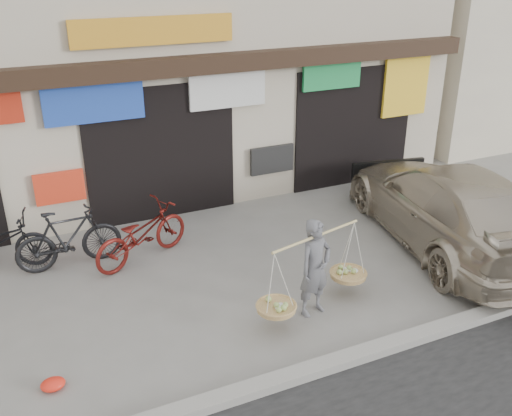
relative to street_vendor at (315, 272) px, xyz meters
name	(u,v)px	position (x,y,z in m)	size (l,w,h in m)	color
ground	(230,301)	(-1.03, 0.79, -0.70)	(70.00, 70.00, 0.00)	gray
kerb	(290,377)	(-1.03, -1.21, -0.64)	(70.00, 0.25, 0.12)	gray
shophouse_block	(119,27)	(-1.04, 7.20, 2.75)	(14.00, 6.32, 7.00)	#C0B39C
street_vendor	(315,272)	(0.00, 0.00, 0.00)	(1.99, 0.90, 1.53)	slate
bike_1	(69,238)	(-3.11, 2.96, -0.16)	(0.50, 1.78, 1.07)	black
bike_2	(141,234)	(-1.93, 2.66, -0.19)	(0.67, 1.93, 1.01)	#601510
suv	(448,205)	(3.37, 0.96, 0.06)	(3.09, 5.54, 1.52)	#B9AC95
red_bag	(53,384)	(-3.79, -0.10, -0.63)	(0.31, 0.25, 0.14)	red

